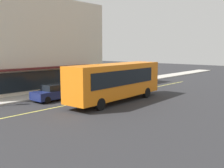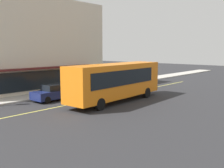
{
  "view_description": "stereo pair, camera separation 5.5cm",
  "coord_description": "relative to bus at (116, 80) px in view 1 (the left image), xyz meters",
  "views": [
    {
      "loc": [
        -17.61,
        -17.45,
        4.84
      ],
      "look_at": [
        0.13,
        -1.68,
        1.6
      ],
      "focal_mm": 41.16,
      "sensor_mm": 36.0,
      "label": 1
    },
    {
      "loc": [
        -17.57,
        -17.49,
        4.84
      ],
      "look_at": [
        0.13,
        -1.68,
        1.6
      ],
      "focal_mm": 41.16,
      "sensor_mm": 36.0,
      "label": 2
    }
  ],
  "objects": [
    {
      "name": "ground",
      "position": [
        -0.17,
        2.2,
        -1.99
      ],
      "size": [
        120.0,
        120.0,
        0.0
      ],
      "primitive_type": "plane",
      "color": "#28282B"
    },
    {
      "name": "sidewalk",
      "position": [
        -0.17,
        7.64,
        -1.91
      ],
      "size": [
        80.0,
        2.76,
        0.15
      ],
      "primitive_type": "cube",
      "color": "#B2ADA3",
      "rests_on": "ground"
    },
    {
      "name": "lane_centre_stripe",
      "position": [
        -0.17,
        2.2,
        -1.98
      ],
      "size": [
        36.0,
        0.16,
        0.01
      ],
      "primitive_type": "cube",
      "color": "#D8D14C",
      "rests_on": "ground"
    },
    {
      "name": "storefront_building",
      "position": [
        -1.55,
        14.19,
        3.3
      ],
      "size": [
        18.17,
        10.95,
        10.59
      ],
      "color": "beige",
      "rests_on": "ground"
    },
    {
      "name": "bus",
      "position": [
        0.0,
        0.0,
        0.0
      ],
      "size": [
        11.23,
        3.04,
        3.5
      ],
      "color": "orange",
      "rests_on": "ground"
    },
    {
      "name": "car_navy",
      "position": [
        -3.37,
        4.88,
        -1.24
      ],
      "size": [
        4.34,
        1.94,
        1.52
      ],
      "color": "navy",
      "rests_on": "ground"
    },
    {
      "name": "car_teal",
      "position": [
        5.78,
        5.22,
        -1.24
      ],
      "size": [
        4.34,
        1.94,
        1.52
      ],
      "color": "#14666B",
      "rests_on": "ground"
    },
    {
      "name": "car_maroon",
      "position": [
        11.3,
        5.08,
        -1.24
      ],
      "size": [
        4.36,
        1.99,
        1.52
      ],
      "color": "maroon",
      "rests_on": "ground"
    }
  ]
}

